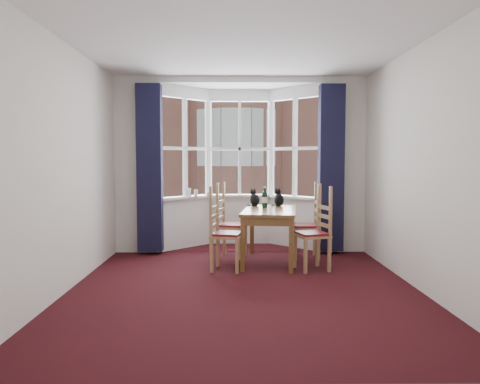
{
  "coord_description": "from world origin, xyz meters",
  "views": [
    {
      "loc": [
        -0.13,
        -5.25,
        1.49
      ],
      "look_at": [
        -0.03,
        1.05,
        1.05
      ],
      "focal_mm": 35.0,
      "sensor_mm": 36.0,
      "label": 1
    }
  ],
  "objects_px": {
    "dining_table": "(270,216)",
    "candle_short": "(196,193)",
    "chair_right_near": "(318,235)",
    "candle_extra": "(208,194)",
    "cat_left": "(255,199)",
    "candle_tall": "(189,192)",
    "chair_left_near": "(221,235)",
    "wine_bottle": "(265,199)",
    "cat_right": "(279,199)",
    "chair_left_far": "(226,226)",
    "chair_right_far": "(311,227)"
  },
  "relations": [
    {
      "from": "cat_right",
      "to": "chair_right_far",
      "type": "bearing_deg",
      "value": -24.35
    },
    {
      "from": "candle_tall",
      "to": "candle_short",
      "type": "bearing_deg",
      "value": 15.39
    },
    {
      "from": "chair_right_near",
      "to": "cat_left",
      "type": "distance_m",
      "value": 1.33
    },
    {
      "from": "chair_left_near",
      "to": "candle_tall",
      "type": "relative_size",
      "value": 6.76
    },
    {
      "from": "candle_extra",
      "to": "chair_right_far",
      "type": "bearing_deg",
      "value": -29.94
    },
    {
      "from": "chair_left_far",
      "to": "chair_right_near",
      "type": "distance_m",
      "value": 1.51
    },
    {
      "from": "dining_table",
      "to": "candle_short",
      "type": "bearing_deg",
      "value": 134.54
    },
    {
      "from": "chair_left_near",
      "to": "candle_short",
      "type": "relative_size",
      "value": 8.59
    },
    {
      "from": "dining_table",
      "to": "chair_left_near",
      "type": "distance_m",
      "value": 0.86
    },
    {
      "from": "chair_right_near",
      "to": "candle_tall",
      "type": "height_order",
      "value": "candle_tall"
    },
    {
      "from": "chair_left_near",
      "to": "candle_short",
      "type": "height_order",
      "value": "candle_short"
    },
    {
      "from": "dining_table",
      "to": "chair_right_far",
      "type": "relative_size",
      "value": 1.59
    },
    {
      "from": "chair_left_near",
      "to": "cat_left",
      "type": "height_order",
      "value": "cat_left"
    },
    {
      "from": "chair_left_near",
      "to": "candle_tall",
      "type": "distance_m",
      "value": 1.77
    },
    {
      "from": "chair_right_near",
      "to": "chair_right_far",
      "type": "distance_m",
      "value": 0.74
    },
    {
      "from": "chair_left_near",
      "to": "wine_bottle",
      "type": "distance_m",
      "value": 1.02
    },
    {
      "from": "chair_left_near",
      "to": "candle_short",
      "type": "bearing_deg",
      "value": 105.6
    },
    {
      "from": "dining_table",
      "to": "candle_short",
      "type": "distance_m",
      "value": 1.67
    },
    {
      "from": "chair_right_far",
      "to": "candle_extra",
      "type": "height_order",
      "value": "candle_extra"
    },
    {
      "from": "chair_left_far",
      "to": "candle_tall",
      "type": "bearing_deg",
      "value": 129.46
    },
    {
      "from": "cat_left",
      "to": "candle_extra",
      "type": "xyz_separation_m",
      "value": [
        -0.76,
        0.69,
        0.03
      ]
    },
    {
      "from": "wine_bottle",
      "to": "candle_extra",
      "type": "distance_m",
      "value": 1.33
    },
    {
      "from": "dining_table",
      "to": "chair_left_far",
      "type": "distance_m",
      "value": 0.76
    },
    {
      "from": "chair_right_near",
      "to": "candle_extra",
      "type": "distance_m",
      "value": 2.33
    },
    {
      "from": "chair_left_far",
      "to": "chair_right_near",
      "type": "relative_size",
      "value": 1.0
    },
    {
      "from": "chair_right_far",
      "to": "candle_tall",
      "type": "distance_m",
      "value": 2.16
    },
    {
      "from": "dining_table",
      "to": "wine_bottle",
      "type": "height_order",
      "value": "wine_bottle"
    },
    {
      "from": "chair_left_near",
      "to": "candle_short",
      "type": "distance_m",
      "value": 1.76
    },
    {
      "from": "candle_short",
      "to": "candle_extra",
      "type": "xyz_separation_m",
      "value": [
        0.2,
        0.02,
        -0.01
      ]
    },
    {
      "from": "candle_tall",
      "to": "candle_short",
      "type": "distance_m",
      "value": 0.11
    },
    {
      "from": "candle_extra",
      "to": "chair_right_near",
      "type": "bearing_deg",
      "value": -46.56
    },
    {
      "from": "chair_left_far",
      "to": "chair_right_far",
      "type": "relative_size",
      "value": 1.0
    },
    {
      "from": "cat_right",
      "to": "cat_left",
      "type": "bearing_deg",
      "value": 176.17
    },
    {
      "from": "candle_tall",
      "to": "candle_short",
      "type": "height_order",
      "value": "candle_tall"
    },
    {
      "from": "chair_left_near",
      "to": "wine_bottle",
      "type": "xyz_separation_m",
      "value": [
        0.64,
        0.67,
        0.44
      ]
    },
    {
      "from": "chair_left_near",
      "to": "candle_extra",
      "type": "height_order",
      "value": "candle_extra"
    },
    {
      "from": "dining_table",
      "to": "cat_left",
      "type": "xyz_separation_m",
      "value": [
        -0.19,
        0.51,
        0.21
      ]
    },
    {
      "from": "chair_right_far",
      "to": "candle_short",
      "type": "distance_m",
      "value": 2.07
    },
    {
      "from": "chair_right_near",
      "to": "chair_right_far",
      "type": "height_order",
      "value": "same"
    },
    {
      "from": "cat_left",
      "to": "chair_left_near",
      "type": "bearing_deg",
      "value": -117.44
    },
    {
      "from": "chair_left_far",
      "to": "chair_right_near",
      "type": "xyz_separation_m",
      "value": [
        1.25,
        -0.84,
        0.0
      ]
    },
    {
      "from": "cat_right",
      "to": "candle_tall",
      "type": "relative_size",
      "value": 2.1
    },
    {
      "from": "dining_table",
      "to": "candle_tall",
      "type": "distance_m",
      "value": 1.73
    },
    {
      "from": "cat_right",
      "to": "candle_extra",
      "type": "distance_m",
      "value": 1.34
    },
    {
      "from": "cat_right",
      "to": "wine_bottle",
      "type": "relative_size",
      "value": 0.91
    },
    {
      "from": "cat_left",
      "to": "candle_tall",
      "type": "relative_size",
      "value": 2.06
    },
    {
      "from": "wine_bottle",
      "to": "candle_extra",
      "type": "height_order",
      "value": "wine_bottle"
    },
    {
      "from": "wine_bottle",
      "to": "cat_right",
      "type": "bearing_deg",
      "value": 49.13
    },
    {
      "from": "chair_right_near",
      "to": "cat_left",
      "type": "relative_size",
      "value": 3.28
    },
    {
      "from": "chair_left_near",
      "to": "chair_right_far",
      "type": "height_order",
      "value": "same"
    }
  ]
}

